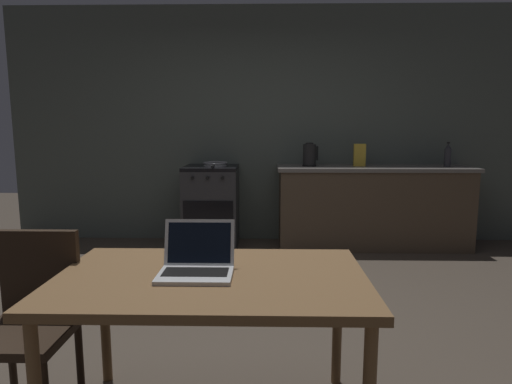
{
  "coord_description": "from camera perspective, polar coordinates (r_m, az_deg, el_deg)",
  "views": [
    {
      "loc": [
        0.13,
        -2.82,
        1.37
      ],
      "look_at": [
        0.04,
        0.95,
        0.8
      ],
      "focal_mm": 30.78,
      "sensor_mm": 36.0,
      "label": 1
    }
  ],
  "objects": [
    {
      "name": "frying_pan",
      "position": [
        4.95,
        -5.34,
        3.64
      ],
      "size": [
        0.27,
        0.45,
        0.05
      ],
      "color": "gray",
      "rests_on": "stove_oven"
    },
    {
      "name": "laptop",
      "position": [
        1.97,
        -7.72,
        -9.24
      ],
      "size": [
        0.32,
        0.29,
        0.22
      ],
      "rotation": [
        0.0,
        0.0,
        0.19
      ],
      "color": "silver",
      "rests_on": "dining_table"
    },
    {
      "name": "ground_plane",
      "position": [
        3.14,
        -1.25,
        -17.23
      ],
      "size": [
        12.0,
        12.0,
        0.0
      ],
      "primitive_type": "plane",
      "color": "#473D33"
    },
    {
      "name": "kitchen_counter",
      "position": [
        5.15,
        14.86,
        -1.83
      ],
      "size": [
        2.16,
        0.64,
        0.92
      ],
      "color": "#4C3D2D",
      "rests_on": "ground_plane"
    },
    {
      "name": "back_wall",
      "position": [
        5.28,
        3.16,
        8.59
      ],
      "size": [
        6.4,
        0.1,
        2.74
      ],
      "primitive_type": "cube",
      "color": "#4F5750",
      "rests_on": "ground_plane"
    },
    {
      "name": "cereal_box",
      "position": [
        5.07,
        13.3,
        4.7
      ],
      "size": [
        0.13,
        0.05,
        0.25
      ],
      "color": "gold",
      "rests_on": "kitchen_counter"
    },
    {
      "name": "bottle",
      "position": [
        5.28,
        23.65,
        4.41
      ],
      "size": [
        0.07,
        0.07,
        0.28
      ],
      "color": "#2D2D33",
      "rests_on": "kitchen_counter"
    },
    {
      "name": "dining_table",
      "position": [
        1.99,
        -5.82,
        -12.51
      ],
      "size": [
        1.36,
        0.83,
        0.72
      ],
      "color": "brown",
      "rests_on": "ground_plane"
    },
    {
      "name": "chair",
      "position": [
        2.36,
        -27.14,
        -13.93
      ],
      "size": [
        0.4,
        0.4,
        0.87
      ],
      "rotation": [
        0.0,
        0.0,
        -0.06
      ],
      "color": "#2D2116",
      "rests_on": "ground_plane"
    },
    {
      "name": "stove_oven",
      "position": [
        5.05,
        -5.8,
        -1.83
      ],
      "size": [
        0.6,
        0.62,
        0.92
      ],
      "color": "#2D2D30",
      "rests_on": "ground_plane"
    },
    {
      "name": "electric_kettle",
      "position": [
        4.96,
        6.96,
        4.8
      ],
      "size": [
        0.17,
        0.15,
        0.26
      ],
      "color": "black",
      "rests_on": "kitchen_counter"
    }
  ]
}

